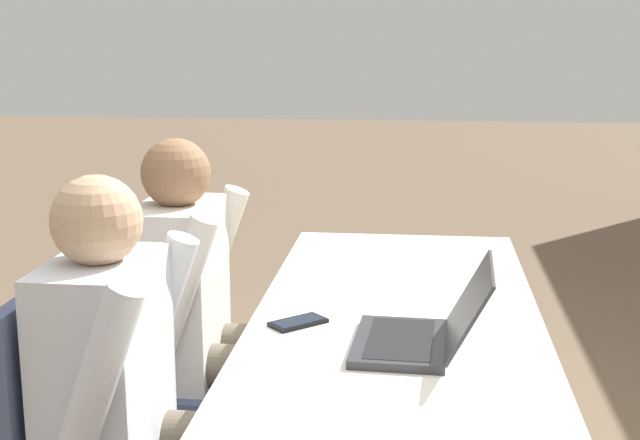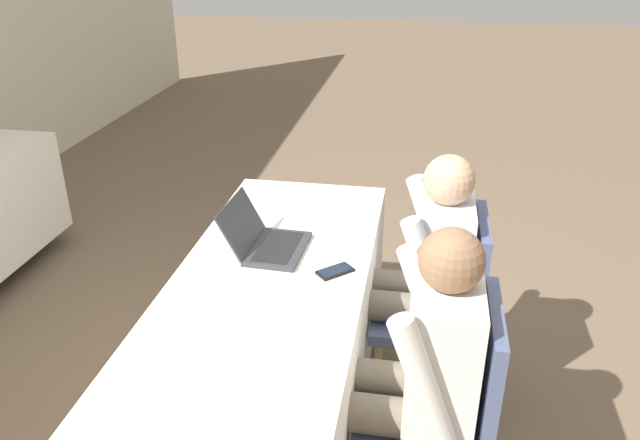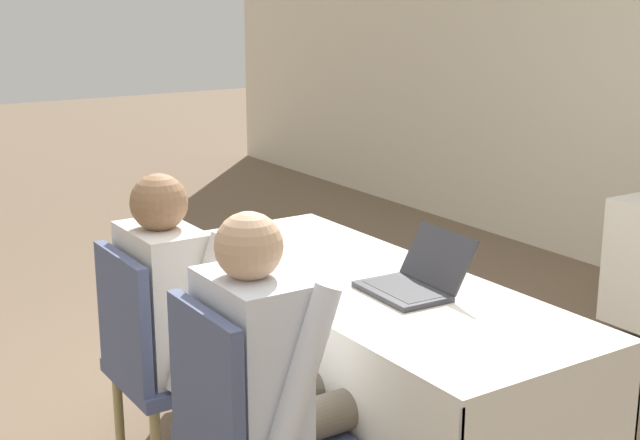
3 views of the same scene
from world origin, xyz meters
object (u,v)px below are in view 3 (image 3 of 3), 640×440
(laptop, at_px, (413,281))
(chair_near_left, at_px, (159,357))
(person_checkered_shirt, at_px, (184,310))
(cell_phone, at_px, (319,296))
(person_white_shirt, at_px, (274,372))
(chair_near_right, at_px, (245,429))

(laptop, height_order, chair_near_left, laptop)
(laptop, bearing_deg, person_checkered_shirt, -126.85)
(laptop, xyz_separation_m, cell_phone, (-0.13, -0.30, -0.03))
(laptop, relative_size, cell_phone, 2.19)
(person_checkered_shirt, relative_size, person_white_shirt, 1.00)
(laptop, xyz_separation_m, person_white_shirt, (0.12, -0.63, -0.14))
(person_checkered_shirt, distance_m, person_white_shirt, 0.64)
(person_white_shirt, bearing_deg, chair_near_right, 90.00)
(cell_phone, relative_size, person_white_shirt, 0.13)
(laptop, distance_m, chair_near_right, 0.80)
(chair_near_left, distance_m, chair_near_right, 0.64)
(chair_near_left, relative_size, person_checkered_shirt, 0.78)
(person_white_shirt, bearing_deg, laptop, -79.18)
(chair_near_left, height_order, person_checkered_shirt, person_checkered_shirt)
(person_white_shirt, bearing_deg, person_checkered_shirt, 0.00)
(cell_phone, bearing_deg, person_white_shirt, -95.46)
(cell_phone, distance_m, person_checkered_shirt, 0.51)
(laptop, xyz_separation_m, chair_near_left, (-0.52, -0.73, -0.30))
(chair_near_right, height_order, person_white_shirt, person_white_shirt)
(laptop, relative_size, chair_near_right, 0.36)
(chair_near_right, bearing_deg, laptop, -80.68)
(person_checkered_shirt, bearing_deg, chair_near_left, 90.00)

